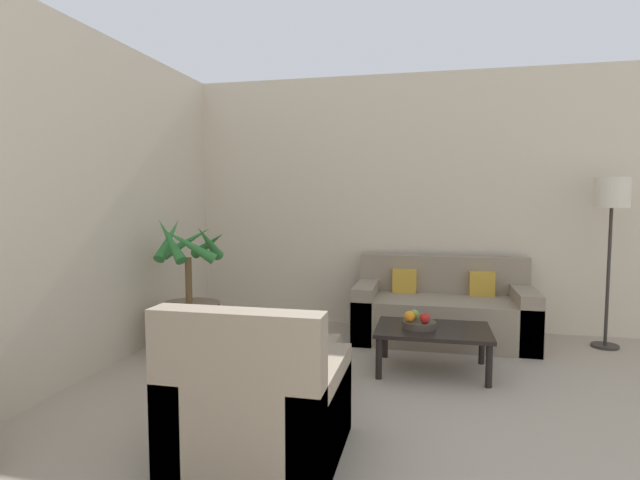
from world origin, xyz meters
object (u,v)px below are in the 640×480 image
object	(u,v)px
apple_green	(414,314)
sofa_loveseat	(442,312)
potted_palm	(189,311)
apple_red	(425,318)
ottoman	(293,368)
orange_fruit	(410,316)
armchair	(260,409)
floor_lamp	(612,204)
coffee_table	(433,333)
fruit_bowl	(419,325)

from	to	relation	value
apple_green	sofa_loveseat	bearing A→B (deg)	74.90
potted_palm	apple_red	distance (m)	2.12
apple_red	ottoman	size ratio (longest dim) A/B	0.14
orange_fruit	apple_green	bearing A→B (deg)	71.36
potted_palm	apple_green	distance (m)	2.02
sofa_loveseat	orange_fruit	world-z (taller)	sofa_loveseat
potted_palm	apple_red	xyz separation A→B (m)	(2.11, -0.18, 0.09)
apple_green	armchair	size ratio (longest dim) A/B	0.09
floor_lamp	armchair	xyz separation A→B (m)	(-2.47, -2.61, -1.05)
floor_lamp	coffee_table	size ratio (longest dim) A/B	1.76
potted_palm	sofa_loveseat	world-z (taller)	potted_palm
floor_lamp	orange_fruit	size ratio (longest dim) A/B	18.14
apple_red	apple_green	size ratio (longest dim) A/B	1.09
apple_green	ottoman	bearing A→B (deg)	-137.94
floor_lamp	armchair	bearing A→B (deg)	-133.45
floor_lamp	apple_red	size ratio (longest dim) A/B	19.01
apple_red	orange_fruit	bearing A→B (deg)	169.40
apple_red	orange_fruit	size ratio (longest dim) A/B	0.95
sofa_loveseat	ottoman	distance (m)	1.96
floor_lamp	ottoman	xyz separation A→B (m)	(-2.55, -1.71, -1.14)
fruit_bowl	floor_lamp	bearing A→B (deg)	31.64
coffee_table	potted_palm	bearing A→B (deg)	177.43
sofa_loveseat	floor_lamp	size ratio (longest dim) A/B	1.07
potted_palm	floor_lamp	size ratio (longest dim) A/B	0.78
potted_palm	apple_green	bearing A→B (deg)	-1.67
coffee_table	sofa_loveseat	bearing A→B (deg)	84.29
sofa_loveseat	fruit_bowl	bearing A→B (deg)	-101.83
potted_palm	ottoman	distance (m)	1.45
floor_lamp	apple_red	distance (m)	2.16
sofa_loveseat	ottoman	world-z (taller)	sofa_loveseat
potted_palm	coffee_table	bearing A→B (deg)	-2.57
apple_red	sofa_loveseat	bearing A→B (deg)	81.18
coffee_table	apple_red	size ratio (longest dim) A/B	10.82
coffee_table	orange_fruit	world-z (taller)	orange_fruit
sofa_loveseat	floor_lamp	world-z (taller)	floor_lamp
sofa_loveseat	orange_fruit	size ratio (longest dim) A/B	19.42
coffee_table	armchair	xyz separation A→B (m)	(-0.90, -1.60, -0.03)
orange_fruit	armchair	bearing A→B (deg)	-114.83
floor_lamp	ottoman	bearing A→B (deg)	-146.11
sofa_loveseat	apple_red	size ratio (longest dim) A/B	20.35
orange_fruit	ottoman	size ratio (longest dim) A/B	0.14
fruit_bowl	apple_green	xyz separation A→B (m)	(-0.04, 0.07, 0.07)
apple_red	potted_palm	bearing A→B (deg)	175.13
apple_red	apple_green	world-z (taller)	apple_red
sofa_loveseat	coffee_table	world-z (taller)	sofa_loveseat
sofa_loveseat	fruit_bowl	size ratio (longest dim) A/B	6.36
orange_fruit	armchair	size ratio (longest dim) A/B	0.10
potted_palm	fruit_bowl	size ratio (longest dim) A/B	4.65
apple_red	fruit_bowl	bearing A→B (deg)	130.40
sofa_loveseat	floor_lamp	xyz separation A→B (m)	(1.48, 0.07, 1.06)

